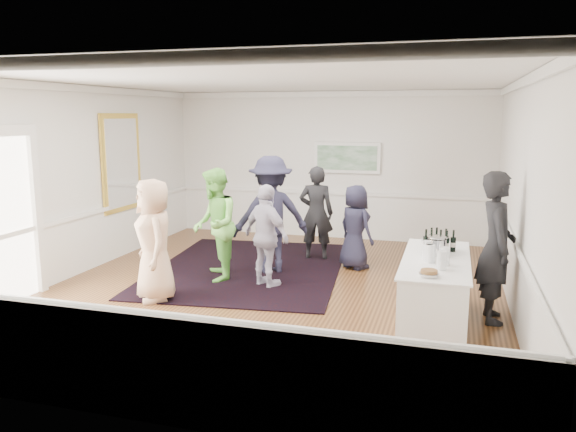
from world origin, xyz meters
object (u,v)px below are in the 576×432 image
(serving_table, at_px, (435,292))
(guest_dark_a, at_px, (271,215))
(guest_tan, at_px, (154,240))
(guest_green, at_px, (215,225))
(bartender, at_px, (496,247))
(guest_navy, at_px, (355,227))
(nut_bowl, at_px, (429,273))
(ice_bucket, at_px, (437,246))
(guest_lilac, at_px, (267,236))
(guest_dark_b, at_px, (316,213))

(serving_table, distance_m, guest_dark_a, 3.38)
(serving_table, height_order, guest_dark_a, guest_dark_a)
(serving_table, xyz_separation_m, guest_dark_a, (-2.81, 1.79, 0.56))
(guest_tan, distance_m, guest_green, 1.27)
(bartender, xyz_separation_m, guest_navy, (-2.19, 2.04, -0.25))
(nut_bowl, bearing_deg, ice_bucket, 87.22)
(guest_lilac, distance_m, guest_navy, 1.87)
(bartender, xyz_separation_m, guest_dark_a, (-3.55, 1.38, 0.01))
(guest_dark_b, bearing_deg, ice_bucket, 122.91)
(guest_tan, xyz_separation_m, guest_dark_a, (1.17, 1.90, 0.11))
(serving_table, distance_m, nut_bowl, 0.98)
(guest_dark_a, bearing_deg, guest_green, 14.41)
(guest_dark_a, bearing_deg, nut_bowl, 106.90)
(ice_bucket, bearing_deg, serving_table, -89.42)
(bartender, height_order, nut_bowl, bartender)
(serving_table, relative_size, ice_bucket, 8.45)
(guest_dark_a, relative_size, guest_dark_b, 1.14)
(bartender, relative_size, guest_dark_a, 0.99)
(serving_table, xyz_separation_m, guest_tan, (-3.98, -0.11, 0.45))
(guest_lilac, distance_m, guest_dark_b, 1.94)
(bartender, relative_size, guest_tan, 1.11)
(bartender, distance_m, guest_navy, 3.01)
(guest_dark_a, distance_m, ice_bucket, 3.23)
(guest_tan, bearing_deg, ice_bucket, 53.60)
(guest_green, xyz_separation_m, nut_bowl, (3.49, -1.94, 0.00))
(guest_green, xyz_separation_m, guest_navy, (2.09, 1.36, -0.18))
(bartender, bearing_deg, guest_lilac, 74.98)
(guest_tan, distance_m, ice_bucket, 3.99)
(guest_dark_b, height_order, nut_bowl, guest_dark_b)
(guest_green, bearing_deg, guest_lilac, 58.22)
(bartender, height_order, guest_dark_b, bartender)
(ice_bucket, bearing_deg, guest_lilac, 163.42)
(guest_green, height_order, guest_navy, guest_green)
(ice_bucket, bearing_deg, bartender, 15.81)
(guest_tan, bearing_deg, bartender, 55.44)
(guest_lilac, distance_m, ice_bucket, 2.73)
(guest_tan, relative_size, nut_bowl, 7.76)
(nut_bowl, bearing_deg, guest_navy, 113.03)
(guest_dark_a, distance_m, guest_navy, 1.53)
(guest_dark_b, distance_m, nut_bowl, 4.34)
(serving_table, distance_m, guest_lilac, 2.81)
(bartender, distance_m, guest_dark_b, 3.90)
(serving_table, xyz_separation_m, nut_bowl, (-0.05, -0.86, 0.48))
(guest_dark_b, xyz_separation_m, ice_bucket, (2.27, -2.68, 0.12))
(guest_lilac, relative_size, guest_navy, 1.10)
(guest_lilac, xyz_separation_m, ice_bucket, (2.61, -0.78, 0.19))
(guest_tan, relative_size, guest_navy, 1.21)
(guest_tan, xyz_separation_m, guest_dark_b, (1.70, 2.99, -0.02))
(guest_lilac, bearing_deg, serving_table, -169.81)
(guest_lilac, bearing_deg, guest_tan, 68.94)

